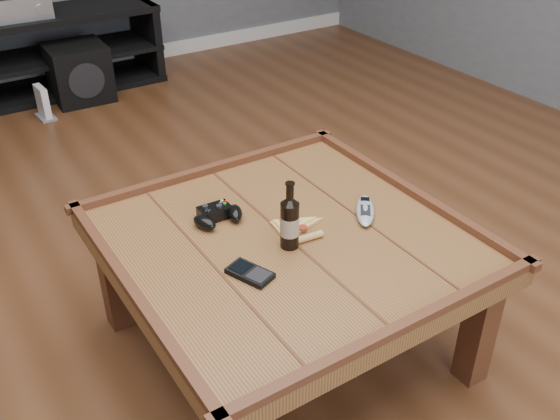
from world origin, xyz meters
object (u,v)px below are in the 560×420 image
pizza_slice (294,228)px  av_receiver (14,6)px  remote_control (365,210)px  game_console (43,104)px  coffee_table (287,253)px  subwoofer (79,72)px  game_controller (218,215)px  beer_bottle (290,221)px  media_console (47,54)px  smartphone (250,273)px

pizza_slice → av_receiver: size_ratio=0.58×
remote_control → game_console: 2.45m
coffee_table → subwoofer: (0.12, 2.53, -0.22)m
pizza_slice → subwoofer: size_ratio=0.63×
av_receiver → game_console: av_receiver is taller
game_controller → subwoofer: 2.37m
remote_control → game_console: bearing=138.8°
pizza_slice → remote_control: bearing=-4.7°
beer_bottle → av_receiver: size_ratio=0.55×
media_console → game_console: size_ratio=7.22×
coffee_table → smartphone: (-0.19, -0.10, 0.07)m
beer_bottle → game_controller: beer_bottle is taller
smartphone → coffee_table: bearing=6.5°
beer_bottle → game_console: bearing=93.4°
game_controller → beer_bottle: bearing=-62.0°
coffee_table → pizza_slice: 0.08m
media_console → smartphone: size_ratio=9.81×
game_controller → media_console: bearing=89.0°
media_console → game_console: media_console is taller
media_console → game_controller: size_ratio=7.91×
av_receiver → game_console: 0.62m
coffee_table → beer_bottle: (-0.02, -0.04, 0.14)m
coffee_table → game_console: (-0.16, 2.35, -0.30)m
coffee_table → game_console: 2.38m
smartphone → av_receiver: bearing=67.6°
media_console → av_receiver: 0.35m
coffee_table → remote_control: size_ratio=5.80×
media_console → av_receiver: (-0.13, -0.00, 0.32)m
media_console → game_controller: bearing=-92.9°
beer_bottle → subwoofer: 2.60m
smartphone → game_console: (0.03, 2.45, -0.37)m
coffee_table → pizza_slice: coffee_table is taller
beer_bottle → remote_control: (0.30, 0.01, -0.07)m
beer_bottle → media_console: bearing=89.6°
coffee_table → game_console: bearing=93.9°
coffee_table → beer_bottle: bearing=-114.8°
pizza_slice → av_receiver: bearing=100.0°
media_console → beer_bottle: beer_bottle is taller
media_console → beer_bottle: (-0.02, -2.79, 0.29)m
pizza_slice → smartphone: size_ratio=1.58×
media_console → beer_bottle: size_ratio=6.59×
coffee_table → subwoofer: size_ratio=2.89×
beer_bottle → pizza_slice: 0.12m
game_console → av_receiver: bearing=81.7°
subwoofer → game_console: (-0.28, -0.17, -0.08)m
beer_bottle → av_receiver: (-0.11, 2.79, 0.03)m
coffee_table → av_receiver: 2.75m
beer_bottle → smartphone: bearing=-161.2°
beer_bottle → remote_control: 0.30m
game_controller → av_receiver: bearing=91.9°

